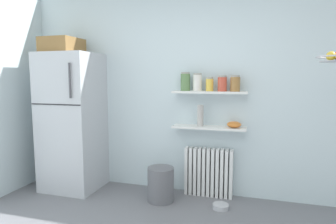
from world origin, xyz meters
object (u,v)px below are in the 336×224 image
object	(u,v)px
storage_jar_1	(197,82)
trash_bin	(161,184)
pet_food_bowl	(221,206)
radiator	(209,172)
storage_jar_2	(210,84)
vase	(200,115)
shelf_bowl	(234,125)
storage_jar_4	(235,84)
storage_jar_0	(185,82)
refrigerator	(72,119)
storage_jar_3	(222,84)

from	to	relation	value
storage_jar_1	trash_bin	world-z (taller)	storage_jar_1
storage_jar_1	pet_food_bowl	distance (m)	1.42
radiator	storage_jar_2	distance (m)	1.06
vase	shelf_bowl	xyz separation A→B (m)	(0.39, 0.00, -0.09)
pet_food_bowl	radiator	bearing A→B (deg)	120.12
storage_jar_2	storage_jar_4	xyz separation A→B (m)	(0.29, 0.00, 0.01)
storage_jar_0	trash_bin	bearing A→B (deg)	-128.22
storage_jar_0	pet_food_bowl	world-z (taller)	storage_jar_0
radiator	storage_jar_4	xyz separation A→B (m)	(0.29, -0.03, 1.07)
storage_jar_2	vase	distance (m)	0.38
refrigerator	vase	xyz separation A→B (m)	(1.63, 0.20, 0.08)
storage_jar_3	storage_jar_4	xyz separation A→B (m)	(0.14, 0.00, 0.00)
vase	refrigerator	bearing A→B (deg)	-172.95
storage_jar_1	shelf_bowl	xyz separation A→B (m)	(0.43, 0.00, -0.48)
storage_jar_0	pet_food_bowl	xyz separation A→B (m)	(0.48, -0.29, -1.36)
trash_bin	refrigerator	bearing A→B (deg)	176.28
storage_jar_4	vase	world-z (taller)	storage_jar_4
storage_jar_1	vase	distance (m)	0.39
radiator	storage_jar_3	world-z (taller)	storage_jar_3
storage_jar_0	radiator	bearing A→B (deg)	5.94
storage_jar_0	storage_jar_1	size ratio (longest dim) A/B	1.06
storage_jar_4	storage_jar_0	bearing A→B (deg)	180.00
trash_bin	storage_jar_1	bearing A→B (deg)	37.52
storage_jar_4	pet_food_bowl	xyz separation A→B (m)	(-0.10, -0.29, -1.34)
storage_jar_0	trash_bin	xyz separation A→B (m)	(-0.22, -0.28, -1.19)
storage_jar_2	storage_jar_4	world-z (taller)	storage_jar_4
radiator	shelf_bowl	world-z (taller)	shelf_bowl
radiator	storage_jar_4	bearing A→B (deg)	-5.94
storage_jar_4	vase	distance (m)	0.55
storage_jar_0	storage_jar_2	distance (m)	0.29
radiator	shelf_bowl	xyz separation A→B (m)	(0.29, -0.03, 0.60)
storage_jar_0	vase	bearing A→B (deg)	0.00
refrigerator	storage_jar_3	size ratio (longest dim) A/B	10.64
storage_jar_4	pet_food_bowl	world-z (taller)	storage_jar_4
storage_jar_1	vase	size ratio (longest dim) A/B	0.82
storage_jar_2	shelf_bowl	size ratio (longest dim) A/B	1.00
storage_jar_2	trash_bin	distance (m)	1.29
trash_bin	storage_jar_4	bearing A→B (deg)	19.36
storage_jar_1	storage_jar_4	bearing A→B (deg)	0.00
storage_jar_1	storage_jar_4	size ratio (longest dim) A/B	1.14
shelf_bowl	trash_bin	bearing A→B (deg)	-160.64
storage_jar_1	vase	world-z (taller)	storage_jar_1
storage_jar_4	vase	size ratio (longest dim) A/B	0.72
pet_food_bowl	storage_jar_0	bearing A→B (deg)	148.44
storage_jar_4	pet_food_bowl	size ratio (longest dim) A/B	1.02
refrigerator	radiator	xyz separation A→B (m)	(1.73, 0.23, -0.62)
refrigerator	trash_bin	xyz separation A→B (m)	(1.22, -0.08, -0.71)
vase	trash_bin	xyz separation A→B (m)	(-0.41, -0.28, -0.79)
vase	radiator	bearing A→B (deg)	16.07
storage_jar_3	pet_food_bowl	world-z (taller)	storage_jar_3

